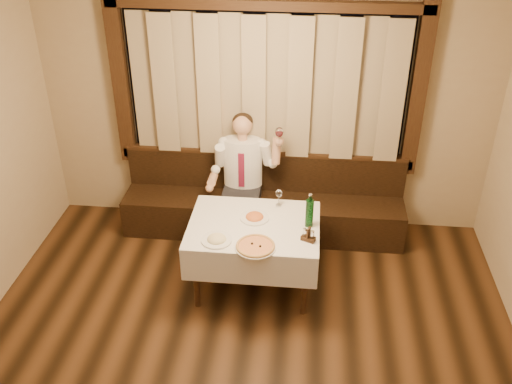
# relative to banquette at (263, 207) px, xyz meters

# --- Properties ---
(room) EXTENTS (5.01, 6.01, 2.81)m
(room) POSITION_rel_banquette_xyz_m (-0.00, -1.75, 1.19)
(room) COLOR black
(room) RESTS_ON ground
(banquette) EXTENTS (3.20, 0.61, 0.94)m
(banquette) POSITION_rel_banquette_xyz_m (0.00, 0.00, 0.00)
(banquette) COLOR black
(banquette) RESTS_ON ground
(dining_table) EXTENTS (1.27, 0.97, 0.76)m
(dining_table) POSITION_rel_banquette_xyz_m (0.00, -1.02, 0.34)
(dining_table) COLOR black
(dining_table) RESTS_ON ground
(pizza) EXTENTS (0.38, 0.38, 0.04)m
(pizza) POSITION_rel_banquette_xyz_m (0.05, -1.40, 0.46)
(pizza) COLOR white
(pizza) RESTS_ON dining_table
(pasta_red) EXTENTS (0.29, 0.29, 0.10)m
(pasta_red) POSITION_rel_banquette_xyz_m (-0.00, -0.92, 0.49)
(pasta_red) COLOR white
(pasta_red) RESTS_ON dining_table
(pasta_cream) EXTENTS (0.29, 0.29, 0.10)m
(pasta_cream) POSITION_rel_banquette_xyz_m (-0.31, -1.33, 0.49)
(pasta_cream) COLOR white
(pasta_cream) RESTS_ON dining_table
(green_bottle) EXTENTS (0.08, 0.08, 0.35)m
(green_bottle) POSITION_rel_banquette_xyz_m (0.53, -0.99, 0.60)
(green_bottle) COLOR #0D3F15
(green_bottle) RESTS_ON dining_table
(table_wine_glass) EXTENTS (0.07, 0.07, 0.19)m
(table_wine_glass) POSITION_rel_banquette_xyz_m (0.22, -0.66, 0.58)
(table_wine_glass) COLOR white
(table_wine_glass) RESTS_ON dining_table
(cruet_caddy) EXTENTS (0.15, 0.11, 0.14)m
(cruet_caddy) POSITION_rel_banquette_xyz_m (0.53, -1.24, 0.50)
(cruet_caddy) COLOR black
(cruet_caddy) RESTS_ON dining_table
(seated_man) EXTENTS (0.81, 0.61, 1.46)m
(seated_man) POSITION_rel_banquette_xyz_m (-0.22, -0.09, 0.53)
(seated_man) COLOR black
(seated_man) RESTS_ON ground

